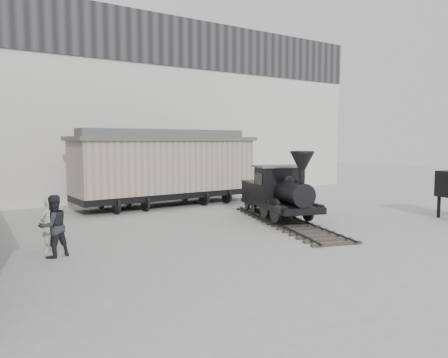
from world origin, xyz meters
TOP-DOWN VIEW (x-y plane):
  - ground at (0.00, 0.00)m, footprint 90.00×90.00m
  - north_wall at (0.00, 14.98)m, footprint 34.00×2.51m
  - locomotive at (2.18, 3.86)m, footprint 4.39×8.65m
  - boxcar at (0.05, 10.63)m, footprint 10.01×3.28m
  - visitor_a at (-7.40, 3.93)m, footprint 0.74×0.71m
  - visitor_b at (-7.42, 3.18)m, footprint 1.08×0.94m

SIDE VIEW (x-z plane):
  - ground at x=0.00m, z-range 0.00..0.00m
  - visitor_a at x=-7.40m, z-range 0.00..1.71m
  - visitor_b at x=-7.42m, z-range 0.00..1.88m
  - locomotive at x=2.18m, z-range -0.39..2.61m
  - boxcar at x=0.05m, z-range 0.10..4.18m
  - north_wall at x=0.00m, z-range 0.05..11.05m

